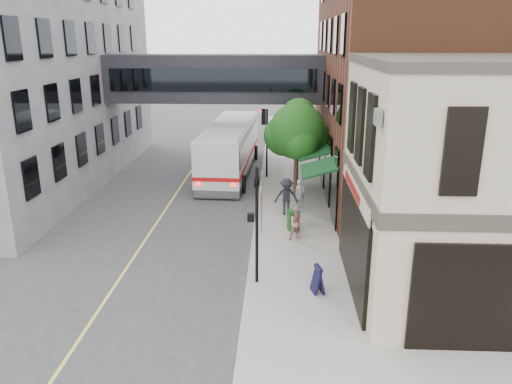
# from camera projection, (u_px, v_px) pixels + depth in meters

# --- Properties ---
(ground) EXTENTS (120.00, 120.00, 0.00)m
(ground) POSITION_uv_depth(u_px,v_px,m) (243.00, 312.00, 17.15)
(ground) COLOR #38383A
(ground) RESTS_ON ground
(sidewalk_main) EXTENTS (4.00, 60.00, 0.15)m
(sidewalk_main) POSITION_uv_depth(u_px,v_px,m) (292.00, 191.00, 30.40)
(sidewalk_main) COLOR gray
(sidewalk_main) RESTS_ON ground
(corner_building) EXTENTS (10.19, 8.12, 8.45)m
(corner_building) POSITION_uv_depth(u_px,v_px,m) (502.00, 182.00, 17.42)
(corner_building) COLOR tan
(corner_building) RESTS_ON ground
(brick_building) EXTENTS (13.76, 18.00, 14.00)m
(brick_building) POSITION_uv_depth(u_px,v_px,m) (431.00, 74.00, 28.95)
(brick_building) COLOR #582E1B
(brick_building) RESTS_ON ground
(skyway_bridge) EXTENTS (14.00, 3.18, 3.00)m
(skyway_bridge) POSITION_uv_depth(u_px,v_px,m) (216.00, 78.00, 32.53)
(skyway_bridge) COLOR black
(skyway_bridge) RESTS_ON ground
(traffic_signal_near) EXTENTS (0.44, 0.22, 4.60)m
(traffic_signal_near) POSITION_uv_depth(u_px,v_px,m) (256.00, 211.00, 18.16)
(traffic_signal_near) COLOR black
(traffic_signal_near) RESTS_ON sidewalk_main
(traffic_signal_far) EXTENTS (0.53, 0.28, 4.50)m
(traffic_signal_far) POSITION_uv_depth(u_px,v_px,m) (265.00, 129.00, 32.37)
(traffic_signal_far) COLOR black
(traffic_signal_far) RESTS_ON sidewalk_main
(street_sign_pole) EXTENTS (0.08, 0.75, 3.00)m
(street_sign_pole) POSITION_uv_depth(u_px,v_px,m) (261.00, 197.00, 23.24)
(street_sign_pole) COLOR gray
(street_sign_pole) RESTS_ON sidewalk_main
(street_tree) EXTENTS (3.80, 3.20, 5.60)m
(street_tree) POSITION_uv_depth(u_px,v_px,m) (297.00, 131.00, 28.51)
(street_tree) COLOR #382619
(street_tree) RESTS_ON sidewalk_main
(lane_marking) EXTENTS (0.12, 40.00, 0.01)m
(lane_marking) POSITION_uv_depth(u_px,v_px,m) (163.00, 213.00, 26.90)
(lane_marking) COLOR #D8CC4C
(lane_marking) RESTS_ON ground
(bus) EXTENTS (3.45, 12.65, 3.38)m
(bus) POSITION_uv_depth(u_px,v_px,m) (230.00, 146.00, 34.28)
(bus) COLOR silver
(bus) RESTS_ON ground
(pedestrian_a) EXTENTS (0.67, 0.57, 1.57)m
(pedestrian_a) POSITION_uv_depth(u_px,v_px,m) (300.00, 194.00, 26.98)
(pedestrian_a) COLOR silver
(pedestrian_a) RESTS_ON sidewalk_main
(pedestrian_b) EXTENTS (0.88, 0.76, 1.55)m
(pedestrian_b) POSITION_uv_depth(u_px,v_px,m) (297.00, 224.00, 22.71)
(pedestrian_b) COLOR tan
(pedestrian_b) RESTS_ON sidewalk_main
(pedestrian_c) EXTENTS (1.29, 0.77, 1.95)m
(pedestrian_c) POSITION_uv_depth(u_px,v_px,m) (286.00, 197.00, 25.92)
(pedestrian_c) COLOR black
(pedestrian_c) RESTS_ON sidewalk_main
(newspaper_box) EXTENTS (0.60, 0.56, 1.01)m
(newspaper_box) POSITION_uv_depth(u_px,v_px,m) (294.00, 220.00, 23.90)
(newspaper_box) COLOR #135314
(newspaper_box) RESTS_ON sidewalk_main
(sandwich_board) EXTENTS (0.51, 0.65, 1.03)m
(sandwich_board) POSITION_uv_depth(u_px,v_px,m) (318.00, 279.00, 18.05)
(sandwich_board) COLOR black
(sandwich_board) RESTS_ON sidewalk_main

